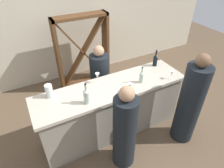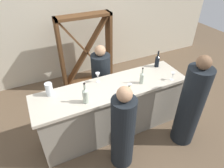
# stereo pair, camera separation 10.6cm
# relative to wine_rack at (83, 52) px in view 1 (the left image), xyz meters

# --- Properties ---
(ground_plane) EXTENTS (12.00, 12.00, 0.00)m
(ground_plane) POSITION_rel_wine_rack_xyz_m (-0.13, -1.65, -0.82)
(ground_plane) COLOR brown
(back_wall) EXTENTS (8.00, 0.10, 2.80)m
(back_wall) POSITION_rel_wine_rack_xyz_m (-0.13, 0.55, 0.58)
(back_wall) COLOR beige
(back_wall) RESTS_ON ground
(bar_counter) EXTENTS (2.48, 0.67, 0.98)m
(bar_counter) POSITION_rel_wine_rack_xyz_m (-0.13, -1.65, -0.33)
(bar_counter) COLOR gray
(bar_counter) RESTS_ON ground
(wine_rack) EXTENTS (1.19, 0.28, 1.64)m
(wine_rack) POSITION_rel_wine_rack_xyz_m (0.00, 0.00, 0.00)
(wine_rack) COLOR brown
(wine_rack) RESTS_ON ground
(wine_bottle_leftmost_clear_pale) EXTENTS (0.08, 0.08, 0.33)m
(wine_bottle_leftmost_clear_pale) POSITION_rel_wine_rack_xyz_m (-0.62, -1.82, 0.28)
(wine_bottle_leftmost_clear_pale) COLOR #B7C6B2
(wine_bottle_leftmost_clear_pale) RESTS_ON bar_counter
(wine_bottle_second_left_clear_pale) EXTENTS (0.07, 0.07, 0.28)m
(wine_bottle_second_left_clear_pale) POSITION_rel_wine_rack_xyz_m (0.34, -1.76, 0.27)
(wine_bottle_second_left_clear_pale) COLOR #B7C6B2
(wine_bottle_second_left_clear_pale) RESTS_ON bar_counter
(wine_bottle_center_near_black) EXTENTS (0.08, 0.08, 0.30)m
(wine_bottle_center_near_black) POSITION_rel_wine_rack_xyz_m (0.86, -1.43, 0.28)
(wine_bottle_center_near_black) COLOR black
(wine_bottle_center_near_black) RESTS_ON bar_counter
(wine_glass_near_left) EXTENTS (0.06, 0.06, 0.14)m
(wine_glass_near_left) POSITION_rel_wine_rack_xyz_m (0.84, -1.90, 0.26)
(wine_glass_near_left) COLOR white
(wine_glass_near_left) RESTS_ON bar_counter
(wine_glass_near_center) EXTENTS (0.06, 0.06, 0.15)m
(wine_glass_near_center) POSITION_rel_wine_rack_xyz_m (0.04, -1.89, 0.27)
(wine_glass_near_center) COLOR white
(wine_glass_near_center) RESTS_ON bar_counter
(wine_glass_near_right) EXTENTS (0.07, 0.07, 0.17)m
(wine_glass_near_right) POSITION_rel_wine_rack_xyz_m (-0.28, -1.44, 0.28)
(wine_glass_near_right) COLOR white
(wine_glass_near_right) RESTS_ON bar_counter
(water_pitcher) EXTENTS (0.11, 0.11, 0.20)m
(water_pitcher) POSITION_rel_wine_rack_xyz_m (-1.04, -1.44, 0.26)
(water_pitcher) COLOR silver
(water_pitcher) RESTS_ON bar_counter
(person_left_guest) EXTENTS (0.43, 0.43, 1.42)m
(person_left_guest) POSITION_rel_wine_rack_xyz_m (-0.26, -2.28, -0.16)
(person_left_guest) COLOR black
(person_left_guest) RESTS_ON ground
(person_center_guest) EXTENTS (0.43, 0.43, 1.62)m
(person_center_guest) POSITION_rel_wine_rack_xyz_m (0.89, -2.34, -0.07)
(person_center_guest) COLOR black
(person_center_guest) RESTS_ON ground
(person_right_guest) EXTENTS (0.44, 0.44, 1.40)m
(person_right_guest) POSITION_rel_wine_rack_xyz_m (-0.06, -1.02, -0.18)
(person_right_guest) COLOR black
(person_right_guest) RESTS_ON ground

